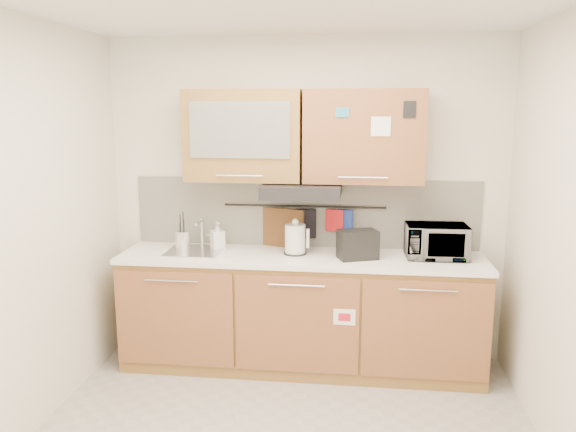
# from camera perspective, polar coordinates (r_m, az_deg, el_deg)

# --- Properties ---
(wall_back) EXTENTS (3.20, 0.00, 3.20)m
(wall_back) POSITION_cam_1_polar(r_m,az_deg,el_deg) (4.58, 1.72, 1.60)
(wall_back) COLOR silver
(wall_back) RESTS_ON ground
(wall_left) EXTENTS (0.00, 3.00, 3.00)m
(wall_left) POSITION_cam_1_polar(r_m,az_deg,el_deg) (3.68, -26.30, -1.83)
(wall_left) COLOR silver
(wall_left) RESTS_ON ground
(base_cabinet) EXTENTS (2.80, 0.64, 0.88)m
(base_cabinet) POSITION_cam_1_polar(r_m,az_deg,el_deg) (4.52, 1.29, -10.31)
(base_cabinet) COLOR olive
(base_cabinet) RESTS_ON floor
(countertop) EXTENTS (2.82, 0.62, 0.04)m
(countertop) POSITION_cam_1_polar(r_m,az_deg,el_deg) (4.36, 1.32, -4.25)
(countertop) COLOR white
(countertop) RESTS_ON base_cabinet
(backsplash) EXTENTS (2.80, 0.02, 0.56)m
(backsplash) POSITION_cam_1_polar(r_m,az_deg,el_deg) (4.58, 1.70, 0.34)
(backsplash) COLOR silver
(backsplash) RESTS_ON countertop
(upper_cabinets) EXTENTS (1.82, 0.37, 0.70)m
(upper_cabinets) POSITION_cam_1_polar(r_m,az_deg,el_deg) (4.35, 1.48, 8.14)
(upper_cabinets) COLOR olive
(upper_cabinets) RESTS_ON wall_back
(range_hood) EXTENTS (0.60, 0.46, 0.10)m
(range_hood) POSITION_cam_1_polar(r_m,az_deg,el_deg) (4.31, 1.43, 2.64)
(range_hood) COLOR black
(range_hood) RESTS_ON upper_cabinets
(sink) EXTENTS (0.42, 0.40, 0.26)m
(sink) POSITION_cam_1_polar(r_m,az_deg,el_deg) (4.53, -9.43, -3.50)
(sink) COLOR silver
(sink) RESTS_ON countertop
(utensil_rail) EXTENTS (1.30, 0.02, 0.02)m
(utensil_rail) POSITION_cam_1_polar(r_m,az_deg,el_deg) (4.54, 1.66, 1.00)
(utensil_rail) COLOR black
(utensil_rail) RESTS_ON backsplash
(utensil_crock) EXTENTS (0.16, 0.16, 0.31)m
(utensil_crock) POSITION_cam_1_polar(r_m,az_deg,el_deg) (4.58, -10.61, -2.41)
(utensil_crock) COLOR silver
(utensil_crock) RESTS_ON countertop
(kettle) EXTENTS (0.20, 0.18, 0.28)m
(kettle) POSITION_cam_1_polar(r_m,az_deg,el_deg) (4.37, 0.75, -2.44)
(kettle) COLOR silver
(kettle) RESTS_ON countertop
(toaster) EXTENTS (0.33, 0.26, 0.22)m
(toaster) POSITION_cam_1_polar(r_m,az_deg,el_deg) (4.26, 7.10, -2.87)
(toaster) COLOR black
(toaster) RESTS_ON countertop
(microwave) EXTENTS (0.47, 0.32, 0.25)m
(microwave) POSITION_cam_1_polar(r_m,az_deg,el_deg) (4.40, 14.83, -2.50)
(microwave) COLOR #999999
(microwave) RESTS_ON countertop
(soap_bottle) EXTENTS (0.14, 0.14, 0.22)m
(soap_bottle) POSITION_cam_1_polar(r_m,az_deg,el_deg) (4.57, -7.17, -1.97)
(soap_bottle) COLOR #999999
(soap_bottle) RESTS_ON countertop
(cutting_board) EXTENTS (0.35, 0.13, 0.44)m
(cutting_board) POSITION_cam_1_polar(r_m,az_deg,el_deg) (4.59, -0.49, -1.96)
(cutting_board) COLOR brown
(cutting_board) RESTS_ON utensil_rail
(oven_mitt) EXTENTS (0.12, 0.07, 0.19)m
(oven_mitt) POSITION_cam_1_polar(r_m,az_deg,el_deg) (4.52, 5.88, -0.57)
(oven_mitt) COLOR #213C99
(oven_mitt) RESTS_ON utensil_rail
(dark_pouch) EXTENTS (0.16, 0.08, 0.24)m
(dark_pouch) POSITION_cam_1_polar(r_m,az_deg,el_deg) (4.55, 1.88, -0.78)
(dark_pouch) COLOR black
(dark_pouch) RESTS_ON utensil_rail
(pot_holder) EXTENTS (0.15, 0.06, 0.18)m
(pot_holder) POSITION_cam_1_polar(r_m,az_deg,el_deg) (4.53, 4.76, -0.47)
(pot_holder) COLOR red
(pot_holder) RESTS_ON utensil_rail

